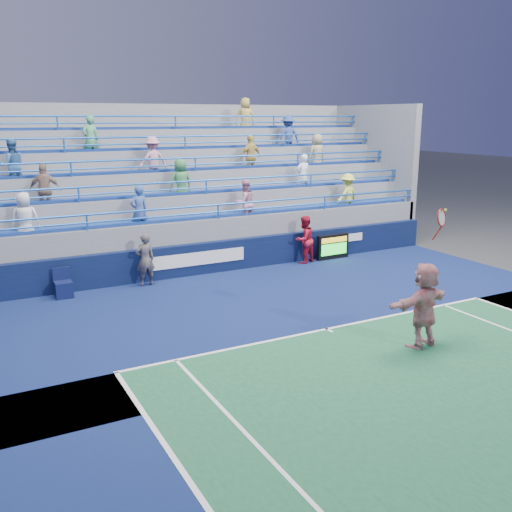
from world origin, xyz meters
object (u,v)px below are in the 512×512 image
judge_chair (63,288)px  serve_speed_board (333,247)px  line_judge (145,260)px  ball_girl (304,240)px  tennis_player (424,305)px

judge_chair → serve_speed_board: bearing=0.7°
line_judge → judge_chair: bearing=-4.1°
judge_chair → ball_girl: 8.72m
judge_chair → tennis_player: tennis_player is taller
judge_chair → tennis_player: 10.49m
judge_chair → line_judge: (2.58, 0.04, 0.58)m
serve_speed_board → judge_chair: bearing=-179.3°
judge_chair → tennis_player: (6.85, -7.91, 0.74)m
tennis_player → line_judge: tennis_player is taller
serve_speed_board → ball_girl: 1.37m
ball_girl → tennis_player: bearing=59.4°
serve_speed_board → line_judge: size_ratio=0.80×
line_judge → ball_girl: (6.11, 0.10, 0.03)m
tennis_player → line_judge: (-4.27, 7.95, -0.17)m
line_judge → serve_speed_board: bearing=175.6°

